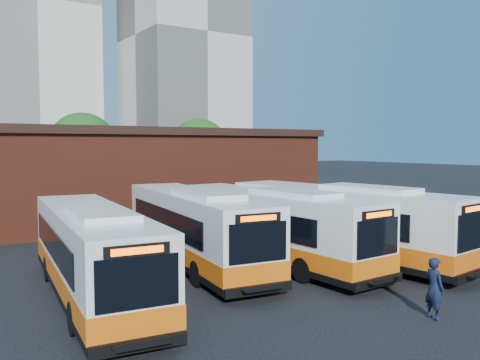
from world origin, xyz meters
TOP-DOWN VIEW (x-y plane):
  - ground at (0.00, 0.00)m, footprint 220.00×220.00m
  - bus_west at (-6.82, 2.22)m, footprint 3.75×12.13m
  - bus_midwest at (-1.57, 4.65)m, footprint 4.05×12.60m
  - bus_mideast at (1.51, 3.13)m, footprint 3.08×12.47m
  - bus_east at (4.68, 1.98)m, footprint 4.07×12.96m
  - transit_worker at (1.23, -5.50)m, footprint 0.54×0.75m
  - depot_building at (0.00, 20.00)m, footprint 28.60×12.60m
  - tree_mid at (2.00, 34.00)m, footprint 6.56×6.56m
  - tree_east at (13.00, 31.00)m, footprint 6.24×6.24m
  - tower_center at (7.00, 86.00)m, footprint 22.00×20.00m
  - tower_right at (30.00, 68.00)m, footprint 18.00×18.00m

SIDE VIEW (x-z plane):
  - ground at x=0.00m, z-range 0.00..0.00m
  - transit_worker at x=1.23m, z-range 0.00..1.89m
  - bus_west at x=-6.82m, z-range -0.15..3.11m
  - bus_mideast at x=1.51m, z-range -0.15..3.21m
  - bus_midwest at x=-1.57m, z-range -0.16..3.23m
  - bus_east at x=4.68m, z-range -0.16..3.32m
  - depot_building at x=0.00m, z-range 0.06..6.46m
  - tree_east at x=13.00m, z-range 0.85..8.81m
  - tree_mid at x=2.00m, z-range 0.90..9.26m
  - tower_right at x=30.00m, z-range -0.26..48.94m
  - tower_center at x=7.00m, z-range -0.26..60.94m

